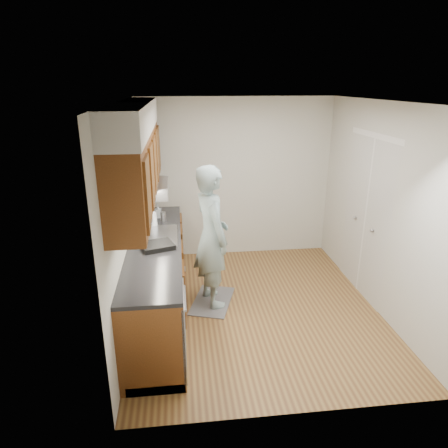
# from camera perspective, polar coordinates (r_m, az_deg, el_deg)

# --- Properties ---
(floor) EXTENTS (3.50, 3.50, 0.00)m
(floor) POSITION_cam_1_polar(r_m,az_deg,el_deg) (5.19, 4.41, -11.69)
(floor) COLOR olive
(floor) RESTS_ON ground
(ceiling) EXTENTS (3.50, 3.50, 0.00)m
(ceiling) POSITION_cam_1_polar(r_m,az_deg,el_deg) (4.44, 5.28, 17.05)
(ceiling) COLOR white
(ceiling) RESTS_ON wall_left
(wall_left) EXTENTS (0.02, 3.50, 2.50)m
(wall_left) POSITION_cam_1_polar(r_m,az_deg,el_deg) (4.62, -13.76, 0.84)
(wall_left) COLOR beige
(wall_left) RESTS_ON floor
(wall_right) EXTENTS (0.02, 3.50, 2.50)m
(wall_right) POSITION_cam_1_polar(r_m,az_deg,el_deg) (5.17, 21.34, 2.04)
(wall_right) COLOR beige
(wall_right) RESTS_ON floor
(wall_back) EXTENTS (3.00, 0.02, 2.50)m
(wall_back) POSITION_cam_1_polar(r_m,az_deg,el_deg) (6.33, 1.72, 6.43)
(wall_back) COLOR beige
(wall_back) RESTS_ON floor
(counter) EXTENTS (0.64, 2.80, 1.30)m
(counter) POSITION_cam_1_polar(r_m,az_deg,el_deg) (4.88, -9.52, -7.51)
(counter) COLOR brown
(counter) RESTS_ON floor
(upper_cabinets) EXTENTS (0.47, 2.80, 1.21)m
(upper_cabinets) POSITION_cam_1_polar(r_m,az_deg,el_deg) (4.48, -12.26, 9.61)
(upper_cabinets) COLOR brown
(upper_cabinets) RESTS_ON wall_left
(closet_door) EXTENTS (0.02, 1.22, 2.05)m
(closet_door) POSITION_cam_1_polar(r_m,az_deg,el_deg) (5.49, 19.54, 0.74)
(closet_door) COLOR silver
(closet_door) RESTS_ON wall_right
(floor_mat) EXTENTS (0.67, 0.88, 0.01)m
(floor_mat) POSITION_cam_1_polar(r_m,az_deg,el_deg) (5.29, -1.69, -10.93)
(floor_mat) COLOR slate
(floor_mat) RESTS_ON floor
(person) EXTENTS (0.66, 0.82, 2.02)m
(person) POSITION_cam_1_polar(r_m,az_deg,el_deg) (4.85, -1.81, -0.51)
(person) COLOR #88A3A5
(person) RESTS_ON floor_mat
(soap_bottle_a) EXTENTS (0.12, 0.12, 0.26)m
(soap_bottle_a) POSITION_cam_1_polar(r_m,az_deg,el_deg) (5.18, -10.07, 1.04)
(soap_bottle_a) COLOR white
(soap_bottle_a) RESTS_ON counter
(soap_bottle_b) EXTENTS (0.09, 0.09, 0.18)m
(soap_bottle_b) POSITION_cam_1_polar(r_m,az_deg,el_deg) (5.52, -9.39, 1.83)
(soap_bottle_b) COLOR white
(soap_bottle_b) RESTS_ON counter
(steel_can) EXTENTS (0.09, 0.09, 0.13)m
(steel_can) POSITION_cam_1_polar(r_m,az_deg,el_deg) (5.37, -8.67, 1.05)
(steel_can) COLOR #A5A5AA
(steel_can) RESTS_ON counter
(dish_rack) EXTENTS (0.42, 0.39, 0.05)m
(dish_rack) POSITION_cam_1_polar(r_m,az_deg,el_deg) (4.53, -9.54, -3.08)
(dish_rack) COLOR black
(dish_rack) RESTS_ON counter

